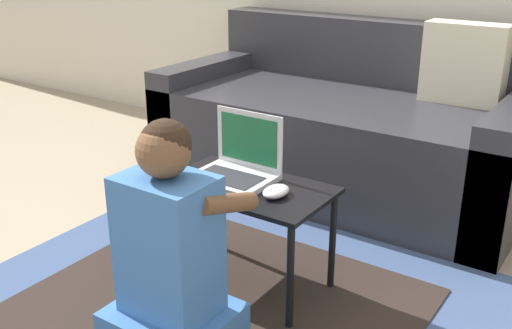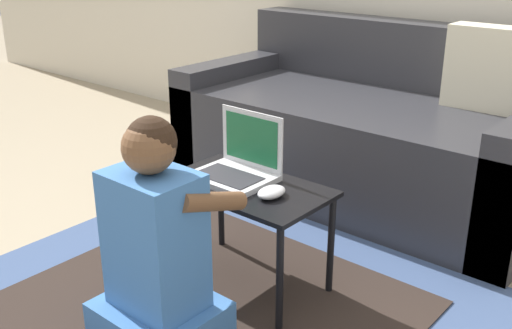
{
  "view_description": "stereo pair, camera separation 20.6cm",
  "coord_description": "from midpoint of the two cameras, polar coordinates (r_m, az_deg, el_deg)",
  "views": [
    {
      "loc": [
        1.08,
        -1.53,
        1.19
      ],
      "look_at": [
        -0.0,
        0.06,
        0.45
      ],
      "focal_mm": 42.0,
      "sensor_mm": 36.0,
      "label": 1
    },
    {
      "loc": [
        1.24,
        -1.41,
        1.19
      ],
      "look_at": [
        -0.0,
        0.06,
        0.45
      ],
      "focal_mm": 42.0,
      "sensor_mm": 36.0,
      "label": 2
    }
  ],
  "objects": [
    {
      "name": "laptop",
      "position": [
        2.09,
        0.98,
        -0.37
      ],
      "size": [
        0.28,
        0.22,
        0.23
      ],
      "color": "silver",
      "rests_on": "laptop_desk"
    },
    {
      "name": "area_rug",
      "position": [
        2.09,
        -2.04,
        -13.64
      ],
      "size": [
        1.75,
        1.61,
        0.01
      ],
      "color": "#3D517A",
      "rests_on": "ground_plane"
    },
    {
      "name": "computer_mouse",
      "position": [
        1.95,
        4.52,
        -2.7
      ],
      "size": [
        0.08,
        0.11,
        0.03
      ],
      "color": "silver",
      "rests_on": "laptop_desk"
    },
    {
      "name": "laptop_desk",
      "position": [
        2.07,
        1.94,
        -3.31
      ],
      "size": [
        0.57,
        0.33,
        0.39
      ],
      "color": "black",
      "rests_on": "ground_plane"
    },
    {
      "name": "couch",
      "position": [
        2.98,
        12.63,
        3.0
      ],
      "size": [
        1.75,
        0.9,
        0.83
      ],
      "color": "#2D2D33",
      "rests_on": "ground_plane"
    },
    {
      "name": "person_seated",
      "position": [
        1.77,
        -6.08,
        -8.93
      ],
      "size": [
        0.35,
        0.39,
        0.74
      ],
      "color": "#3D70B2",
      "rests_on": "ground_plane"
    },
    {
      "name": "ground_plane",
      "position": [
        2.22,
        1.74,
        -11.38
      ],
      "size": [
        16.0,
        16.0,
        0.0
      ],
      "primitive_type": "plane",
      "color": "gray"
    }
  ]
}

